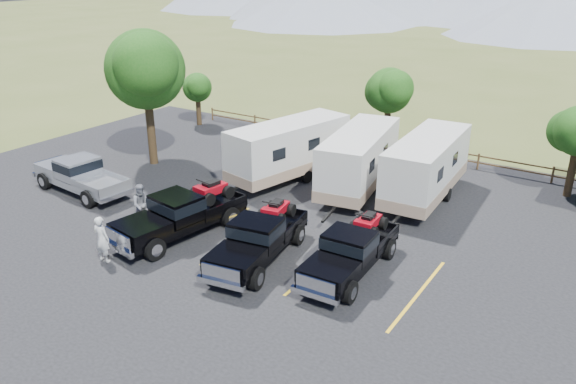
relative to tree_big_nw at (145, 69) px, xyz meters
The scene contains 16 objects.
ground 16.44m from the tree_big_nw, 35.73° to the right, with size 320.00×320.00×0.00m, color #445122.
asphalt_lot 14.99m from the tree_big_nw, 25.65° to the right, with size 44.00×34.00×0.04m, color black.
stall_lines 14.61m from the tree_big_nw, 21.83° to the right, with size 12.12×5.50×0.01m.
tree_big_nw is the anchor object (origin of this frame).
tree_north 14.61m from the tree_big_nw, 43.53° to the left, with size 3.46×3.24×5.25m.
tree_nw_small 9.15m from the tree_big_nw, 113.52° to the left, with size 2.59×2.43×3.85m.
rail_fence 18.06m from the tree_big_nw, 33.08° to the left, with size 36.12×0.12×1.00m.
rig_left 11.09m from the tree_big_nw, 37.00° to the right, with size 3.01×6.65×2.14m.
rig_center 14.37m from the tree_big_nw, 26.38° to the right, with size 2.86×6.26×2.01m.
rig_right 17.12m from the tree_big_nw, 17.34° to the right, with size 2.25×5.90×1.95m.
trailer_left 9.36m from the tree_big_nw, 15.00° to the left, with size 3.92×9.17×3.18m.
trailer_center 13.08m from the tree_big_nw, 12.93° to the left, with size 3.57×9.17×3.17m.
trailer_right 16.38m from the tree_big_nw, 12.97° to the left, with size 2.77×9.19×3.19m.
pickup_silver 7.08m from the tree_big_nw, 86.37° to the right, with size 6.30×2.56×1.85m.
person_a 12.78m from the tree_big_nw, 53.63° to the right, with size 0.71×0.47×1.95m, color #BABABA.
person_b 9.74m from the tree_big_nw, 47.16° to the right, with size 0.94×0.73×1.93m, color slate.
Camera 1 is at (11.58, -13.12, 11.18)m, focal length 35.00 mm.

